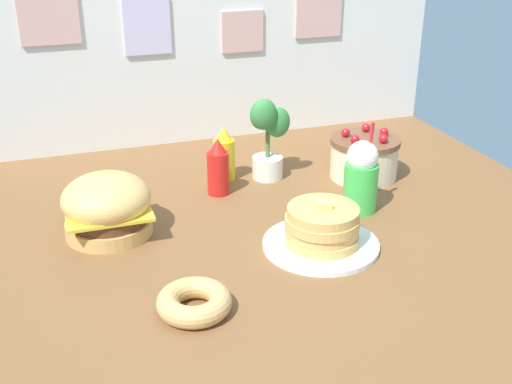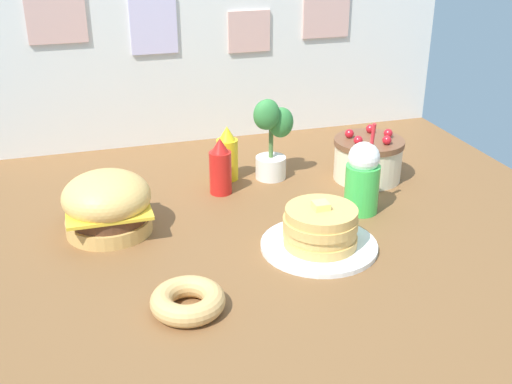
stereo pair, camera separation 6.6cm
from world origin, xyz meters
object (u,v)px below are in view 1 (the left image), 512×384
(layer_cake, at_px, (364,157))
(burger, at_px, (107,206))
(potted_plant, at_px, (268,135))
(ketchup_bottle, at_px, (218,168))
(cream_soda_cup, at_px, (361,177))
(pancake_stack, at_px, (322,230))
(mustard_bottle, at_px, (224,155))
(donut_pink_glaze, at_px, (194,301))

(layer_cake, bearing_deg, burger, -171.18)
(burger, relative_size, layer_cake, 1.06)
(layer_cake, xyz_separation_m, potted_plant, (-0.37, 0.12, 0.10))
(ketchup_bottle, distance_m, cream_soda_cup, 0.54)
(pancake_stack, bearing_deg, layer_cake, 50.12)
(pancake_stack, distance_m, potted_plant, 0.61)
(pancake_stack, xyz_separation_m, layer_cake, (0.40, 0.48, 0.03))
(layer_cake, xyz_separation_m, mustard_bottle, (-0.54, 0.16, 0.02))
(burger, bearing_deg, pancake_stack, -26.22)
(cream_soda_cup, relative_size, potted_plant, 0.98)
(layer_cake, xyz_separation_m, cream_soda_cup, (-0.15, -0.27, 0.04))
(ketchup_bottle, relative_size, potted_plant, 0.66)
(pancake_stack, relative_size, potted_plant, 1.11)
(potted_plant, bearing_deg, donut_pink_glaze, -121.71)
(burger, relative_size, cream_soda_cup, 0.88)
(mustard_bottle, relative_size, potted_plant, 0.66)
(ketchup_bottle, bearing_deg, cream_soda_cup, -34.31)
(layer_cake, bearing_deg, mustard_bottle, 163.65)
(pancake_stack, height_order, mustard_bottle, mustard_bottle)
(burger, bearing_deg, donut_pink_glaze, -72.83)
(burger, distance_m, layer_cake, 1.05)
(layer_cake, height_order, cream_soda_cup, cream_soda_cup)
(burger, xyz_separation_m, donut_pink_glaze, (0.16, -0.53, -0.07))
(layer_cake, relative_size, potted_plant, 0.82)
(ketchup_bottle, distance_m, potted_plant, 0.26)
(layer_cake, height_order, potted_plant, potted_plant)
(cream_soda_cup, height_order, donut_pink_glaze, cream_soda_cup)
(layer_cake, distance_m, mustard_bottle, 0.56)
(potted_plant, bearing_deg, cream_soda_cup, -60.90)
(donut_pink_glaze, bearing_deg, ketchup_bottle, 69.45)
(burger, height_order, ketchup_bottle, ketchup_bottle)
(burger, xyz_separation_m, potted_plant, (0.67, 0.28, 0.08))
(pancake_stack, relative_size, layer_cake, 1.36)
(potted_plant, bearing_deg, pancake_stack, -92.64)
(pancake_stack, distance_m, cream_soda_cup, 0.33)
(mustard_bottle, bearing_deg, potted_plant, -12.89)
(mustard_bottle, bearing_deg, layer_cake, -16.35)
(ketchup_bottle, xyz_separation_m, cream_soda_cup, (0.44, -0.30, 0.03))
(donut_pink_glaze, relative_size, potted_plant, 0.61)
(layer_cake, relative_size, donut_pink_glaze, 1.34)
(ketchup_bottle, bearing_deg, mustard_bottle, 64.28)
(pancake_stack, xyz_separation_m, donut_pink_glaze, (-0.47, -0.22, -0.03))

